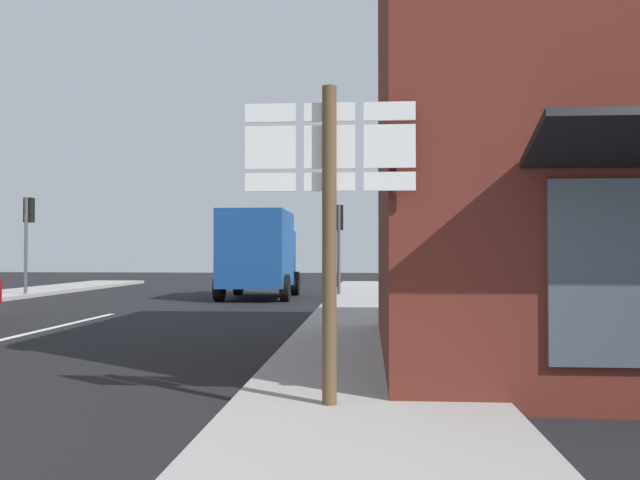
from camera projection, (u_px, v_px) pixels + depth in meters
ground_plane at (79, 322)px, 15.41m from camera, size 80.00×80.00×0.00m
sidewalk_right at (369, 331)px, 12.92m from camera, size 2.74×44.00×0.14m
delivery_truck at (259, 252)px, 23.52m from camera, size 2.52×5.02×3.05m
route_sign_post at (329, 210)px, 6.42m from camera, size 1.66×0.14×3.20m
traffic_light_far_left at (28, 223)px, 24.15m from camera, size 0.30×0.49×3.62m
traffic_light_far_right at (339, 229)px, 23.90m from camera, size 0.30×0.49×3.34m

